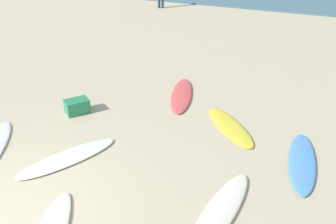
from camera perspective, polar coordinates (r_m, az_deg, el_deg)
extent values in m
ellipsoid|color=yellow|center=(8.68, 9.81, -2.26)|extent=(1.80, 1.88, 0.07)
ellipsoid|color=white|center=(7.74, -15.68, -7.02)|extent=(1.44, 2.23, 0.07)
ellipsoid|color=#5594DA|center=(7.83, 20.59, -7.43)|extent=(0.79, 2.27, 0.08)
ellipsoid|color=#F6E5D0|center=(6.27, 8.17, -15.68)|extent=(0.74, 2.44, 0.09)
ellipsoid|color=#E1514D|center=(10.12, 2.18, 2.77)|extent=(1.26, 2.39, 0.08)
cylinder|color=#1E3342|center=(21.47, -1.44, 17.34)|extent=(0.14, 0.14, 0.83)
cylinder|color=#1E3342|center=(21.45, -0.88, 17.34)|extent=(0.14, 0.14, 0.83)
cube|color=#287F51|center=(9.45, -14.29, 0.88)|extent=(0.67, 0.72, 0.36)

